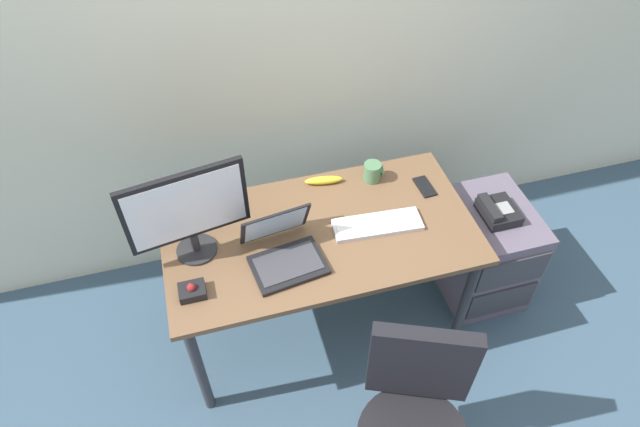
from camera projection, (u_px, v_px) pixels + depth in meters
ground_plane at (320, 320)px, 3.09m from camera, size 8.00×8.00×0.00m
back_wall at (277, 23)px, 2.54m from camera, size 6.00×0.10×2.80m
desk at (320, 243)px, 2.60m from camera, size 1.43×0.75×0.75m
file_cabinet at (483, 250)px, 3.05m from camera, size 0.42×0.53×0.59m
desk_phone at (497, 211)px, 2.80m from camera, size 0.17×0.20×0.09m
monitor_main at (187, 211)px, 2.27m from camera, size 0.51×0.18×0.46m
keyboard at (377, 224)px, 2.55m from camera, size 0.42×0.17×0.03m
laptop at (283, 250)px, 2.40m from camera, size 0.35×0.34×0.23m
trackball_mouse at (192, 291)px, 2.29m from camera, size 0.11×0.09×0.07m
coffee_mug at (373, 172)px, 2.74m from camera, size 0.10×0.09×0.10m
cell_phone at (425, 187)px, 2.73m from camera, size 0.08×0.15×0.01m
banana at (324, 180)px, 2.74m from camera, size 0.19×0.07×0.04m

